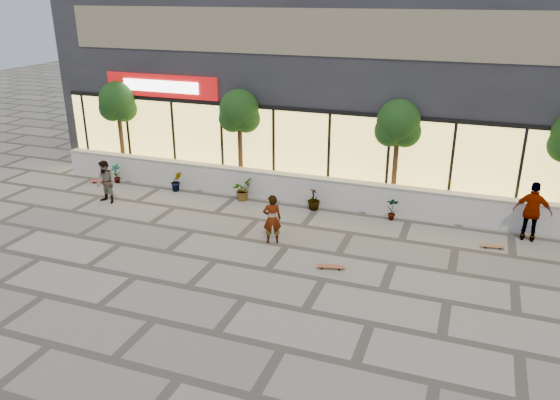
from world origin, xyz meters
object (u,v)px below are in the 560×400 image
(tree_midwest, at_px, (239,114))
(skater_right_near, at_px, (532,212))
(skater_left, at_px, (106,182))
(skateboard_left, at_px, (101,181))
(skateboard_right_near, at_px, (493,246))
(tree_mideast, at_px, (398,126))
(skateboard_center, at_px, (331,266))
(skater_center, at_px, (272,219))
(tree_west, at_px, (118,104))

(tree_midwest, bearing_deg, skater_right_near, -7.59)
(tree_midwest, height_order, skater_left, tree_midwest)
(skateboard_left, bearing_deg, skateboard_right_near, -21.10)
(tree_mideast, height_order, skater_right_near, tree_mideast)
(skateboard_center, height_order, skateboard_left, skateboard_left)
(tree_mideast, height_order, skateboard_right_near, tree_mideast)
(skater_center, xyz_separation_m, skater_right_near, (7.52, 2.92, 0.18))
(skater_right_near, relative_size, skateboard_center, 2.34)
(tree_west, bearing_deg, skateboard_left, -94.33)
(skateboard_right_near, bearing_deg, skater_right_near, 35.70)
(tree_west, xyz_separation_m, skateboard_left, (-0.11, -1.50, -2.90))
(tree_midwest, bearing_deg, skateboard_right_near, -14.27)
(skater_center, height_order, skater_right_near, skater_right_near)
(tree_west, relative_size, skateboard_center, 4.76)
(skater_left, xyz_separation_m, skateboard_left, (-1.65, 1.73, -0.71))
(tree_west, xyz_separation_m, tree_mideast, (11.50, 0.00, 0.00))
(skateboard_center, bearing_deg, tree_west, 140.02)
(tree_west, height_order, skater_left, tree_west)
(skater_right_near, distance_m, skateboard_right_near, 1.70)
(tree_mideast, relative_size, skateboard_center, 4.76)
(skateboard_left, distance_m, skateboard_right_near, 15.10)
(skater_center, bearing_deg, skater_left, -34.31)
(skater_left, bearing_deg, tree_mideast, 29.20)
(tree_mideast, xyz_separation_m, skater_left, (-9.97, -3.23, -2.19))
(skateboard_left, bearing_deg, skater_center, -35.82)
(skater_right_near, height_order, skateboard_center, skater_right_near)
(skater_center, bearing_deg, tree_midwest, -80.80)
(skateboard_left, bearing_deg, tree_west, 68.01)
(tree_west, bearing_deg, tree_midwest, 0.00)
(skateboard_center, relative_size, skateboard_left, 0.94)
(skater_left, bearing_deg, skater_center, 2.34)
(tree_mideast, relative_size, skateboard_left, 4.48)
(tree_midwest, xyz_separation_m, skateboard_center, (5.16, -5.40, -2.91))
(skater_left, xyz_separation_m, skateboard_right_near, (13.43, 0.83, -0.73))
(tree_west, xyz_separation_m, skater_right_near, (16.00, -1.40, -2.02))
(skateboard_center, distance_m, skateboard_left, 11.46)
(tree_midwest, height_order, skateboard_center, tree_midwest)
(skater_right_near, xyz_separation_m, skateboard_right_near, (-1.04, -1.01, -0.90))
(tree_mideast, distance_m, skater_center, 5.71)
(tree_mideast, bearing_deg, tree_midwest, 180.00)
(skater_center, xyz_separation_m, skateboard_right_near, (6.48, 1.91, -0.72))
(tree_west, height_order, skater_center, tree_west)
(tree_west, xyz_separation_m, skater_left, (1.53, -3.23, -2.19))
(tree_mideast, relative_size, skateboard_right_near, 5.56)
(tree_west, bearing_deg, skateboard_right_near, -9.14)
(skater_center, height_order, skater_left, skater_left)
(tree_west, xyz_separation_m, tree_midwest, (5.50, 0.00, 0.00))
(skater_center, bearing_deg, tree_west, -52.41)
(tree_midwest, distance_m, skater_right_near, 10.78)
(skateboard_right_near, bearing_deg, skateboard_left, 168.06)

